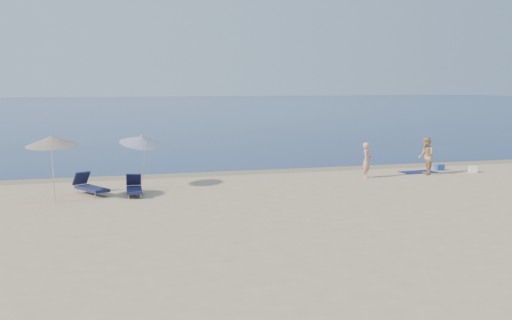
{
  "coord_description": "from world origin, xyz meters",
  "views": [
    {
      "loc": [
        -10.9,
        -9.41,
        4.23
      ],
      "look_at": [
        -3.24,
        16.0,
        1.0
      ],
      "focal_mm": 45.0,
      "sensor_mm": 36.0,
      "label": 1
    }
  ],
  "objects_px": {
    "blue_cooler": "(440,167)",
    "person_left": "(367,160)",
    "person_right": "(426,156)",
    "umbrella_near": "(142,140)"
  },
  "relations": [
    {
      "from": "person_right",
      "to": "umbrella_near",
      "type": "distance_m",
      "value": 12.96
    },
    {
      "from": "blue_cooler",
      "to": "person_left",
      "type": "bearing_deg",
      "value": -167.34
    },
    {
      "from": "person_left",
      "to": "person_right",
      "type": "distance_m",
      "value": 3.05
    },
    {
      "from": "person_left",
      "to": "umbrella_near",
      "type": "distance_m",
      "value": 9.93
    },
    {
      "from": "blue_cooler",
      "to": "person_right",
      "type": "bearing_deg",
      "value": -145.02
    },
    {
      "from": "person_right",
      "to": "umbrella_near",
      "type": "relative_size",
      "value": 0.74
    },
    {
      "from": "blue_cooler",
      "to": "umbrella_near",
      "type": "relative_size",
      "value": 0.17
    },
    {
      "from": "umbrella_near",
      "to": "blue_cooler",
      "type": "bearing_deg",
      "value": -20.5
    },
    {
      "from": "person_right",
      "to": "umbrella_near",
      "type": "xyz_separation_m",
      "value": [
        -12.91,
        0.05,
        1.07
      ]
    },
    {
      "from": "person_right",
      "to": "blue_cooler",
      "type": "xyz_separation_m",
      "value": [
        1.45,
        1.11,
        -0.72
      ]
    }
  ]
}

